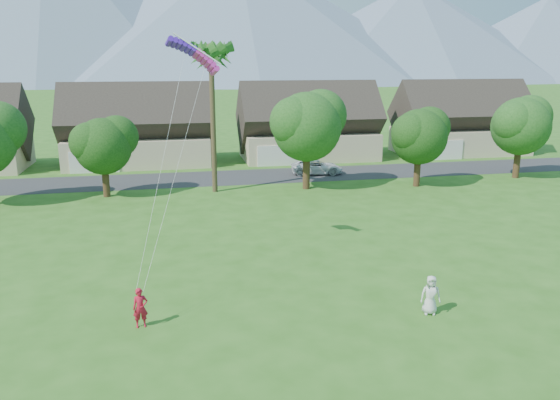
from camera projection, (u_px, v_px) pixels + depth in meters
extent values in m
plane|color=#2D6019|center=(332.00, 362.00, 20.55)|extent=(500.00, 500.00, 0.00)
cube|color=#2D2D30|center=(231.00, 177.00, 52.83)|extent=(90.00, 7.00, 0.01)
imported|color=#B7142A|center=(140.00, 308.00, 23.08)|extent=(0.68, 0.50, 1.74)
imported|color=silver|center=(431.00, 295.00, 24.28)|extent=(1.00, 0.78, 1.80)
imported|color=silver|center=(317.00, 167.00, 54.30)|extent=(5.36, 3.03, 1.41)
cone|color=slate|center=(53.00, 6.00, 248.09)|extent=(190.00, 190.00, 70.00)
cone|color=slate|center=(239.00, 18.00, 265.39)|extent=(240.00, 240.00, 62.00)
cone|color=slate|center=(410.00, 32.00, 284.15)|extent=(200.00, 200.00, 50.00)
cone|color=slate|center=(546.00, 38.00, 300.12)|extent=(180.00, 180.00, 45.00)
cube|color=beige|center=(139.00, 150.00, 59.27)|extent=(15.00, 8.00, 3.00)
cube|color=#382D28|center=(137.00, 120.00, 58.45)|extent=(15.75, 8.15, 8.15)
cube|color=silver|center=(94.00, 162.00, 54.71)|extent=(4.80, 0.12, 2.20)
cube|color=beige|center=(308.00, 145.00, 62.92)|extent=(15.00, 8.00, 3.00)
cube|color=#382D28|center=(309.00, 117.00, 62.10)|extent=(15.75, 8.15, 8.15)
cube|color=silver|center=(280.00, 156.00, 58.36)|extent=(4.80, 0.12, 2.20)
cube|color=beige|center=(459.00, 141.00, 66.56)|extent=(15.00, 8.00, 3.00)
cube|color=#382D28|center=(461.00, 113.00, 65.74)|extent=(15.75, 8.15, 8.15)
cube|color=silver|center=(443.00, 150.00, 62.00)|extent=(4.80, 0.12, 2.20)
cylinder|color=#47301C|center=(106.00, 184.00, 45.23)|extent=(0.56, 0.56, 2.18)
sphere|color=#214916|center=(103.00, 146.00, 44.45)|extent=(4.62, 4.62, 4.62)
cylinder|color=#47301C|center=(306.00, 173.00, 47.93)|extent=(0.62, 0.62, 2.82)
sphere|color=#214916|center=(307.00, 127.00, 46.92)|extent=(5.98, 5.98, 5.98)
cylinder|color=#47301C|center=(417.00, 174.00, 48.97)|extent=(0.58, 0.58, 2.30)
sphere|color=#214916|center=(419.00, 137.00, 48.14)|extent=(4.90, 4.90, 4.90)
cylinder|color=#47301C|center=(517.00, 165.00, 52.47)|extent=(0.60, 0.60, 2.56)
sphere|color=#214916|center=(521.00, 126.00, 51.55)|extent=(5.44, 5.44, 5.44)
cylinder|color=#4C3D26|center=(213.00, 122.00, 45.73)|extent=(0.44, 0.44, 12.00)
sphere|color=#286021|center=(211.00, 44.00, 44.16)|extent=(3.00, 3.00, 3.00)
cube|color=#501BCB|center=(180.00, 52.00, 27.96)|extent=(1.46, 1.00, 0.50)
cube|color=#DD29A9|center=(209.00, 52.00, 28.24)|extent=(1.46, 1.00, 0.50)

